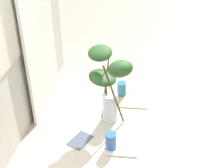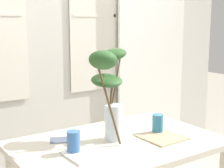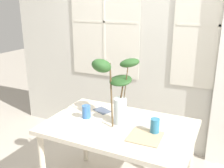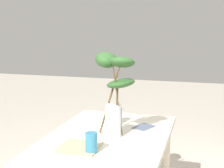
% 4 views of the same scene
% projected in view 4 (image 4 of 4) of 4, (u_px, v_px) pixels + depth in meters
% --- Properties ---
extents(dining_table, '(1.30, 0.85, 0.75)m').
position_uv_depth(dining_table, '(108.00, 147.00, 2.38)').
color(dining_table, beige).
rests_on(dining_table, ground).
extents(vase_with_branches, '(0.43, 0.41, 0.61)m').
position_uv_depth(vase_with_branches, '(115.00, 87.00, 2.33)').
color(vase_with_branches, silver).
rests_on(vase_with_branches, dining_table).
extents(drinking_glass_blue_left, '(0.08, 0.08, 0.13)m').
position_uv_depth(drinking_glass_blue_left, '(117.00, 115.00, 2.66)').
color(drinking_glass_blue_left, '#386BAD').
rests_on(drinking_glass_blue_left, dining_table).
extents(drinking_glass_blue_right, '(0.08, 0.08, 0.13)m').
position_uv_depth(drinking_glass_blue_right, '(91.00, 143.00, 2.05)').
color(drinking_glass_blue_right, teal).
rests_on(drinking_glass_blue_right, dining_table).
extents(plate_square_left, '(0.24, 0.24, 0.01)m').
position_uv_depth(plate_square_left, '(108.00, 123.00, 2.65)').
color(plate_square_left, white).
rests_on(plate_square_left, dining_table).
extents(plate_square_right, '(0.27, 0.27, 0.01)m').
position_uv_depth(plate_square_right, '(79.00, 147.00, 2.13)').
color(plate_square_right, tan).
rests_on(plate_square_right, dining_table).
extents(napkin_folded, '(0.21, 0.18, 0.00)m').
position_uv_depth(napkin_folded, '(144.00, 127.00, 2.57)').
color(napkin_folded, '#4C566B').
rests_on(napkin_folded, dining_table).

